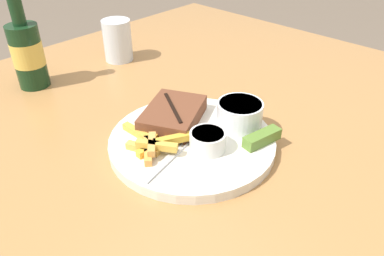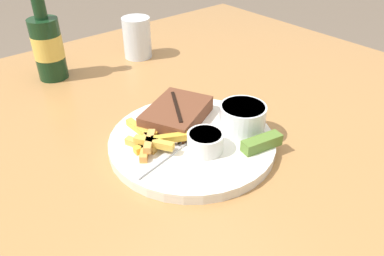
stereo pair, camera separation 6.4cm
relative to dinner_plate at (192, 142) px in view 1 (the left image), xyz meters
The scene contains 11 objects.
dining_table 0.08m from the dinner_plate, ahead, with size 1.35×1.24×0.72m.
dinner_plate is the anchor object (origin of this frame).
steak_portion 0.07m from the dinner_plate, 76.08° to the left, with size 0.16×0.14×0.03m.
fries_pile 0.07m from the dinner_plate, 157.64° to the left, with size 0.11×0.13×0.02m.
coleslaw_cup 0.10m from the dinner_plate, 22.92° to the right, with size 0.08×0.08×0.05m.
dipping_sauce_cup 0.05m from the dinner_plate, 98.52° to the right, with size 0.06×0.06×0.03m.
pickle_spear 0.12m from the dinner_plate, 54.43° to the right, with size 0.07×0.04×0.02m.
fork_utensil 0.08m from the dinner_plate, 168.13° to the right, with size 0.13×0.04×0.00m.
knife_utensil 0.04m from the dinner_plate, 99.71° to the left, with size 0.06×0.16×0.01m.
beer_bottle 0.43m from the dinner_plate, 99.68° to the left, with size 0.07×0.07×0.23m.
drinking_glass 0.43m from the dinner_plate, 69.32° to the left, with size 0.07×0.07×0.10m.
Camera 1 is at (-0.39, -0.36, 1.11)m, focal length 35.00 mm.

